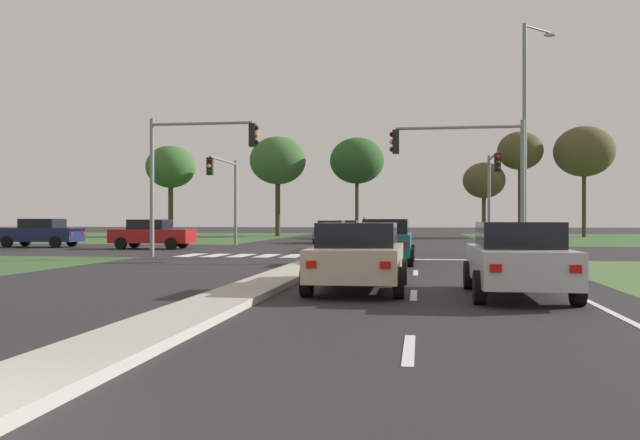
{
  "coord_description": "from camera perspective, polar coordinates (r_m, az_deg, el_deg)",
  "views": [
    {
      "loc": [
        3.64,
        -4.08,
        1.59
      ],
      "look_at": [
        -1.55,
        31.11,
        1.55
      ],
      "focal_mm": 38.29,
      "sensor_mm": 36.0,
      "label": 1
    }
  ],
  "objects": [
    {
      "name": "ground_plane",
      "position": [
        34.31,
        2.29,
        -2.59
      ],
      "size": [
        200.0,
        200.0,
        0.0
      ],
      "primitive_type": "plane",
      "color": "#282628"
    },
    {
      "name": "grass_verge_far_left",
      "position": [
        65.44,
        -18.07,
        -1.33
      ],
      "size": [
        35.0,
        35.0,
        0.01
      ],
      "primitive_type": "cube",
      "color": "#385B2D",
      "rests_on": "ground"
    },
    {
      "name": "median_island_near",
      "position": [
        15.59,
        -5.18,
        -5.53
      ],
      "size": [
        1.2,
        22.0,
        0.14
      ],
      "primitive_type": "cube",
      "color": "#ADA89E",
      "rests_on": "ground"
    },
    {
      "name": "median_island_far",
      "position": [
        59.21,
        4.85,
        -1.41
      ],
      "size": [
        1.2,
        36.0,
        0.14
      ],
      "primitive_type": "cube",
      "color": "#ADA89E",
      "rests_on": "ground"
    },
    {
      "name": "lane_dash_near",
      "position": [
        8.52,
        7.44,
        -10.66
      ],
      "size": [
        0.14,
        2.0,
        0.01
      ],
      "primitive_type": "cube",
      "color": "silver",
      "rests_on": "ground"
    },
    {
      "name": "lane_dash_second",
      "position": [
        14.45,
        7.83,
        -6.23
      ],
      "size": [
        0.14,
        2.0,
        0.01
      ],
      "primitive_type": "cube",
      "color": "silver",
      "rests_on": "ground"
    },
    {
      "name": "lane_dash_third",
      "position": [
        20.43,
        7.99,
        -4.39
      ],
      "size": [
        0.14,
        2.0,
        0.01
      ],
      "primitive_type": "cube",
      "color": "silver",
      "rests_on": "ground"
    },
    {
      "name": "edge_line_right",
      "position": [
        16.47,
        19.68,
        -5.46
      ],
      "size": [
        0.14,
        24.0,
        0.01
      ],
      "primitive_type": "cube",
      "color": "silver",
      "rests_on": "ground"
    },
    {
      "name": "stop_bar_near",
      "position": [
        27.13,
        8.72,
        -3.29
      ],
      "size": [
        6.4,
        0.5,
        0.01
      ],
      "primitive_type": "cube",
      "color": "silver",
      "rests_on": "ground"
    },
    {
      "name": "crosswalk_bar_near",
      "position": [
        30.61,
        -10.79,
        -2.9
      ],
      "size": [
        0.7,
        2.8,
        0.01
      ],
      "primitive_type": "cube",
      "color": "silver",
      "rests_on": "ground"
    },
    {
      "name": "crosswalk_bar_second",
      "position": [
        30.26,
        -8.73,
        -2.94
      ],
      "size": [
        0.7,
        2.8,
        0.01
      ],
      "primitive_type": "cube",
      "color": "silver",
      "rests_on": "ground"
    },
    {
      "name": "crosswalk_bar_third",
      "position": [
        29.94,
        -6.62,
        -2.97
      ],
      "size": [
        0.7,
        2.8,
        0.01
      ],
      "primitive_type": "cube",
      "color": "silver",
      "rests_on": "ground"
    },
    {
      "name": "crosswalk_bar_fourth",
      "position": [
        29.66,
        -4.47,
        -3.0
      ],
      "size": [
        0.7,
        2.8,
        0.01
      ],
      "primitive_type": "cube",
      "color": "silver",
      "rests_on": "ground"
    },
    {
      "name": "crosswalk_bar_fifth",
      "position": [
        29.43,
        -2.28,
        -3.02
      ],
      "size": [
        0.7,
        2.8,
        0.01
      ],
      "primitive_type": "cube",
      "color": "silver",
      "rests_on": "ground"
    },
    {
      "name": "crosswalk_bar_sixth",
      "position": [
        29.24,
        -0.07,
        -3.04
      ],
      "size": [
        0.7,
        2.8,
        0.01
      ],
      "primitive_type": "cube",
      "color": "silver",
      "rests_on": "ground"
    },
    {
      "name": "crosswalk_bar_seventh",
      "position": [
        29.09,
        2.18,
        -3.06
      ],
      "size": [
        0.7,
        2.8,
        0.01
      ],
      "primitive_type": "cube",
      "color": "silver",
      "rests_on": "ground"
    },
    {
      "name": "crosswalk_bar_eighth",
      "position": [
        28.99,
        4.44,
        -3.07
      ],
      "size": [
        0.7,
        2.8,
        0.01
      ],
      "primitive_type": "cube",
      "color": "silver",
      "rests_on": "ground"
    },
    {
      "name": "car_red_near",
      "position": [
        37.72,
        -13.88,
        -1.13
      ],
      "size": [
        4.37,
        1.97,
        1.58
      ],
      "rotation": [
        0.0,
        0.0,
        -1.57
      ],
      "color": "#A31919",
      "rests_on": "ground"
    },
    {
      "name": "car_silver_second",
      "position": [
        14.53,
        16.18,
        -3.12
      ],
      "size": [
        1.97,
        4.47,
        1.53
      ],
      "color": "#B7B7BC",
      "rests_on": "ground"
    },
    {
      "name": "car_teal_third",
      "position": [
        24.37,
        5.57,
        -1.76
      ],
      "size": [
        1.95,
        4.47,
        1.6
      ],
      "color": "#19565B",
      "rests_on": "ground"
    },
    {
      "name": "car_grey_fourth",
      "position": [
        45.49,
        0.96,
        -0.97
      ],
      "size": [
        2.0,
        4.54,
        1.5
      ],
      "rotation": [
        0.0,
        0.0,
        3.14
      ],
      "color": "slate",
      "rests_on": "ground"
    },
    {
      "name": "car_navy_fifth",
      "position": [
        42.03,
        -22.32,
        -0.98
      ],
      "size": [
        4.59,
        2.04,
        1.62
      ],
      "rotation": [
        0.0,
        0.0,
        1.57
      ],
      "color": "#161E47",
      "rests_on": "ground"
    },
    {
      "name": "car_beige_sixth",
      "position": [
        15.2,
        3.23,
        -3.01
      ],
      "size": [
        2.08,
        4.51,
        1.51
      ],
      "color": "#BCAD8E",
      "rests_on": "ground"
    },
    {
      "name": "car_blue_seventh",
      "position": [
        55.28,
        2.35,
        -0.79
      ],
      "size": [
        1.96,
        4.51,
        1.5
      ],
      "rotation": [
        0.0,
        0.0,
        3.14
      ],
      "color": "navy",
      "rests_on": "ground"
    },
    {
      "name": "traffic_signal_near_left",
      "position": [
        29.2,
        -10.83,
        4.83
      ],
      "size": [
        4.72,
        0.32,
        5.85
      ],
      "color": "gray",
      "rests_on": "ground"
    },
    {
      "name": "traffic_signal_far_right",
      "position": [
        39.18,
        14.19,
        3.11
      ],
      "size": [
        0.32,
        4.73,
        5.3
      ],
      "color": "gray",
      "rests_on": "ground"
    },
    {
      "name": "traffic_signal_far_left",
      "position": [
        40.23,
        -7.86,
        3.02
      ],
      "size": [
        0.32,
        5.53,
        5.22
      ],
      "color": "gray",
      "rests_on": "ground"
    },
    {
      "name": "traffic_signal_near_right",
      "position": [
        27.64,
        12.56,
        4.68
      ],
      "size": [
        5.28,
        0.32,
        5.47
      ],
      "color": "gray",
      "rests_on": "ground"
    },
    {
      "name": "street_lamp_second",
      "position": [
        33.11,
        16.9,
        7.46
      ],
      "size": [
        1.75,
        1.67,
        10.6
      ],
      "color": "gray",
      "rests_on": "ground"
    },
    {
      "name": "pedestrian_at_median",
      "position": [
        47.74,
        3.73,
        -0.47
      ],
      "size": [
        0.34,
        0.34,
        1.67
      ],
      "rotation": [
        0.0,
        0.0,
        3.75
      ],
      "color": "#232833",
      "rests_on": "median_island_far"
    },
    {
      "name": "treeline_near",
      "position": [
        65.74,
        -12.37,
        4.32
      ],
      "size": [
        4.65,
        4.65,
        8.5
      ],
      "color": "#423323",
      "rests_on": "ground"
    },
    {
      "name": "treeline_second",
      "position": [
        64.95,
        -3.55,
        4.95
      ],
      "size": [
        5.33,
        5.33,
        9.43
      ],
      "color": "#423323",
      "rests_on": "ground"
    },
    {
      "name": "treeline_third",
      "position": [
        65.01,
        3.11,
        4.95
      ],
      "size": [
        5.14,
        5.14,
        9.34
      ],
      "color": "#423323",
      "rests_on": "ground"
    },
    {
      "name": "treeline_fourth",
      "position": [
        63.54,
        13.54,
        3.2
      ],
      "size": [
        3.8,
        3.8,
        6.73
      ],
      "color": "#423323",
      "rests_on": "ground"
    },
    {
      "name": "treeline_fifth",
      "position": [
        64.48,
        16.38,
        5.51
      ],
      "size": [
        4.07,
        4.07,
        9.52
      ],
      "color": "#423323",
      "rests_on": "ground"
    },
    {
      "name": "treeline_sixth",
      "position": [
        64.77,
        21.2,
        5.34
      ],
      "size": [
        5.23,
        5.23,
        9.8
      ],
      "color": "#423323",
      "rests_on": "ground"
    }
  ]
}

